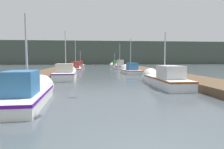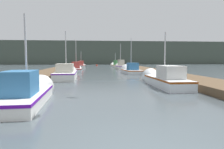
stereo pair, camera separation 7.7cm
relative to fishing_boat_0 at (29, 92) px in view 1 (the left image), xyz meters
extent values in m
cube|color=brown|center=(-2.32, 10.94, -0.19)|extent=(2.98, 40.00, 0.41)
cube|color=brown|center=(9.81, 10.94, -0.19)|extent=(2.98, 40.00, 0.41)
cube|color=#424C42|center=(3.74, 61.09, 3.23)|extent=(120.00, 16.00, 7.26)
cube|color=silver|center=(0.04, -0.57, -0.15)|extent=(1.74, 4.46, 0.49)
cube|color=#540F9A|center=(0.04, -0.57, 0.03)|extent=(1.77, 4.50, 0.10)
cone|color=silver|center=(-0.13, 2.07, -0.15)|extent=(1.44, 1.01, 1.38)
cube|color=#2D6699|center=(0.07, -1.12, 0.53)|extent=(1.11, 1.55, 0.87)
cylinder|color=#B2B2B7|center=(0.02, -0.24, 1.63)|extent=(0.08, 0.08, 3.08)
cube|color=silver|center=(7.30, 3.72, -0.10)|extent=(1.56, 4.91, 0.60)
cube|color=#8D3C0E|center=(7.30, 3.72, 0.14)|extent=(1.59, 4.95, 0.10)
cone|color=silver|center=(7.27, 6.71, -0.10)|extent=(1.44, 1.10, 1.43)
cube|color=silver|center=(7.31, 3.10, 0.59)|extent=(1.19, 1.87, 0.77)
cylinder|color=#B2B2B7|center=(7.30, 4.08, 1.66)|extent=(0.08, 0.08, 2.91)
cube|color=silver|center=(0.23, 9.25, -0.07)|extent=(1.98, 5.18, 0.66)
cube|color=purple|center=(0.23, 9.25, 0.20)|extent=(2.01, 5.21, 0.10)
cone|color=silver|center=(0.09, 12.31, -0.07)|extent=(1.70, 1.11, 1.65)
cube|color=#B2AD9E|center=(0.26, 8.61, 0.62)|extent=(1.45, 1.77, 0.71)
cylinder|color=#B2B2B7|center=(0.22, 9.63, 2.06)|extent=(0.08, 0.08, 3.59)
cube|color=silver|center=(7.15, 14.89, -0.15)|extent=(1.98, 3.99, 0.49)
cube|color=#CD5F21|center=(7.15, 14.89, 0.03)|extent=(2.01, 4.03, 0.10)
cone|color=silver|center=(7.00, 17.22, -0.15)|extent=(1.69, 0.88, 1.64)
cube|color=#2D6699|center=(7.19, 14.41, 0.50)|extent=(1.20, 1.54, 0.82)
cylinder|color=#B2B2B7|center=(7.13, 15.18, 1.95)|extent=(0.08, 0.08, 3.71)
cube|color=silver|center=(0.21, 19.44, -0.14)|extent=(1.75, 5.12, 0.51)
cube|color=#A52121|center=(0.21, 19.44, 0.05)|extent=(1.78, 5.15, 0.10)
cone|color=silver|center=(0.03, 22.43, -0.14)|extent=(1.43, 1.03, 1.38)
cube|color=#99332D|center=(0.25, 18.81, 0.55)|extent=(1.15, 1.61, 0.88)
cylinder|color=#B2B2B7|center=(0.19, 19.82, 2.04)|extent=(0.08, 0.08, 3.87)
cube|color=silver|center=(7.18, 25.07, -0.08)|extent=(1.39, 4.05, 0.63)
cube|color=purple|center=(7.18, 25.07, 0.18)|extent=(1.42, 4.08, 0.10)
cone|color=silver|center=(7.19, 27.51, -0.08)|extent=(1.31, 0.83, 1.31)
cube|color=#B2AD9E|center=(7.18, 24.56, 0.73)|extent=(0.98, 1.45, 0.98)
cylinder|color=#B2B2B7|center=(7.18, 25.37, 2.09)|extent=(0.08, 0.08, 3.70)
cube|color=silver|center=(0.19, 30.26, -0.10)|extent=(1.87, 5.07, 0.60)
cube|color=maroon|center=(0.19, 30.26, 0.14)|extent=(1.90, 5.10, 0.10)
cone|color=silver|center=(-0.01, 33.39, -0.10)|extent=(1.55, 1.38, 1.47)
cube|color=#99332D|center=(0.23, 29.64, 0.60)|extent=(1.06, 1.81, 0.79)
cylinder|color=#B2B2B7|center=(0.17, 30.64, 1.49)|extent=(0.08, 0.08, 2.58)
cube|color=silver|center=(7.33, 34.35, -0.16)|extent=(1.74, 5.26, 0.47)
cube|color=gold|center=(7.33, 34.35, 0.01)|extent=(1.77, 5.29, 0.10)
cone|color=silver|center=(7.12, 37.42, -0.16)|extent=(1.39, 1.05, 1.33)
cube|color=#387A42|center=(7.37, 33.71, 0.57)|extent=(1.07, 1.63, 0.99)
cylinder|color=#B2B2B7|center=(7.30, 34.74, 1.34)|extent=(0.08, 0.08, 2.54)
cylinder|color=#473523|center=(-1.02, 26.55, 0.06)|extent=(0.29, 0.29, 0.92)
cylinder|color=silver|center=(-1.02, 26.55, 0.54)|extent=(0.33, 0.33, 0.04)
cylinder|color=#473523|center=(8.30, 8.24, 0.19)|extent=(0.28, 0.28, 1.18)
cylinder|color=silver|center=(8.30, 8.24, 0.80)|extent=(0.32, 0.32, 0.04)
sphere|color=red|center=(3.34, 41.24, -0.27)|extent=(0.44, 0.44, 0.44)
cylinder|color=black|center=(3.34, 41.24, 0.20)|extent=(0.06, 0.06, 0.50)
camera|label=1|loc=(2.67, -8.52, 1.40)|focal=32.00mm
camera|label=2|loc=(2.74, -8.52, 1.40)|focal=32.00mm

